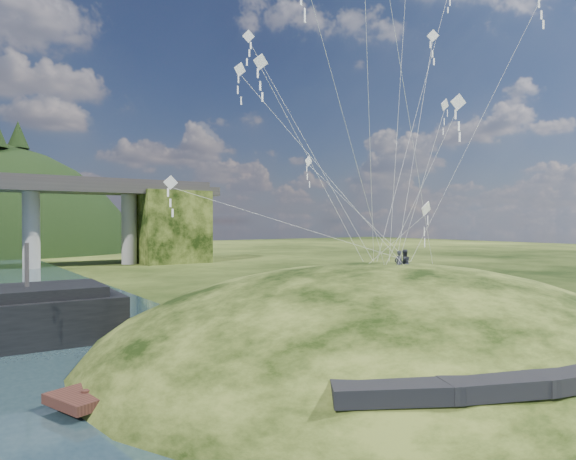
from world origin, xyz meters
TOP-DOWN VIEW (x-y plane):
  - ground at (0.00, 0.00)m, footprint 320.00×320.00m
  - grass_hill at (8.00, 2.00)m, footprint 36.00×32.00m
  - wooden_dock at (-2.34, 3.88)m, footprint 16.00×7.59m
  - kite_flyers at (9.51, 1.78)m, footprint 1.67×1.02m
  - kite_swarm at (5.86, 0.66)m, footprint 19.83×13.50m

SIDE VIEW (x-z plane):
  - grass_hill at x=8.00m, z-range -8.00..5.00m
  - ground at x=0.00m, z-range 0.00..0.00m
  - wooden_dock at x=-2.34m, z-range -0.07..1.08m
  - kite_flyers at x=9.51m, z-range 4.96..6.67m
  - kite_swarm at x=5.86m, z-range 7.15..25.54m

